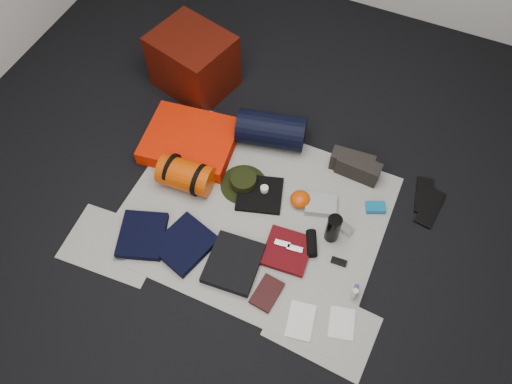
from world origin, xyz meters
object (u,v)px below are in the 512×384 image
at_px(navy_duffel, 271,130).
at_px(water_bottle, 333,228).
at_px(sleeping_pad, 190,141).
at_px(stuff_sack, 186,175).
at_px(compact_camera, 345,229).
at_px(paperback_book, 267,293).
at_px(red_cabinet, 193,62).

distance_m(navy_duffel, water_bottle, 0.83).
xyz_separation_m(sleeping_pad, stuff_sack, (0.13, -0.29, 0.05)).
relative_size(sleeping_pad, water_bottle, 2.73).
height_order(navy_duffel, compact_camera, navy_duffel).
bearing_deg(stuff_sack, navy_duffel, 56.93).
bearing_deg(compact_camera, sleeping_pad, -170.08).
xyz_separation_m(navy_duffel, paperback_book, (0.42, -1.03, -0.11)).
relative_size(sleeping_pad, navy_duffel, 1.31).
xyz_separation_m(sleeping_pad, navy_duffel, (0.49, 0.26, 0.07)).
xyz_separation_m(red_cabinet, navy_duffel, (0.73, -0.28, -0.09)).
relative_size(sleeping_pad, paperback_book, 2.98).
height_order(water_bottle, paperback_book, water_bottle).
distance_m(red_cabinet, stuff_sack, 0.91).
relative_size(red_cabinet, navy_duffel, 1.15).
distance_m(red_cabinet, navy_duffel, 0.79).
distance_m(stuff_sack, navy_duffel, 0.66).
distance_m(sleeping_pad, compact_camera, 1.20).
relative_size(red_cabinet, sleeping_pad, 0.88).
xyz_separation_m(red_cabinet, sleeping_pad, (0.24, -0.54, -0.16)).
height_order(stuff_sack, paperback_book, stuff_sack).
height_order(navy_duffel, paperback_book, navy_duffel).
relative_size(compact_camera, paperback_book, 0.46).
height_order(stuff_sack, water_bottle, water_bottle).
bearing_deg(red_cabinet, navy_duffel, -6.01).
relative_size(navy_duffel, water_bottle, 2.09).
bearing_deg(compact_camera, water_bottle, -111.07).
xyz_separation_m(red_cabinet, compact_camera, (1.43, -0.72, -0.19)).
bearing_deg(sleeping_pad, navy_duffel, 28.49).
relative_size(navy_duffel, paperback_book, 2.28).
height_order(red_cabinet, compact_camera, red_cabinet).
relative_size(sleeping_pad, stuff_sack, 1.74).
height_order(sleeping_pad, stuff_sack, stuff_sack).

